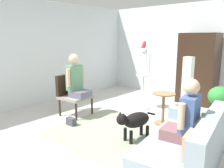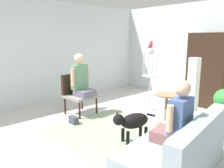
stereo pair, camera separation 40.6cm
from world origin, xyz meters
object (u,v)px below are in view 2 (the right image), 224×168
person_on_couch (177,119)px  bird_cage_stand (150,82)px  dog (132,121)px  person_on_armchair (81,78)px  parrot (151,45)px  armoire_cabinet (209,70)px  handbag (74,120)px  round_end_table (166,107)px  armchair (77,91)px  couch (178,153)px  column_lamp (193,90)px

person_on_couch → bird_cage_stand: 2.70m
bird_cage_stand → dog: bearing=-60.1°
person_on_armchair → parrot: 1.78m
person_on_armchair → armoire_cabinet: 3.17m
handbag → round_end_table: bearing=44.1°
armchair → handbag: size_ratio=4.35×
couch → dog: 1.07m
person_on_armchair → parrot: (0.79, 1.42, 0.72)m
dog → column_lamp: (0.17, 1.62, 0.30)m
dog → round_end_table: bearing=91.1°
round_end_table → dog: round_end_table is taller
dog → handbag: size_ratio=4.00×
armchair → dog: size_ratio=1.09×
parrot → bird_cage_stand: bearing=-0.0°
armoire_cabinet → handbag: bearing=-110.7°
person_on_armchair → round_end_table: bearing=25.5°
couch → bird_cage_stand: 2.72m
person_on_armchair → armoire_cabinet: bearing=59.8°
person_on_armchair → armoire_cabinet: (1.59, 2.74, 0.09)m
couch → column_lamp: 2.11m
handbag → person_on_couch: bearing=-0.4°
dog → armoire_cabinet: armoire_cabinet is taller
couch → armoire_cabinet: size_ratio=0.95×
couch → bird_cage_stand: bearing=136.2°
person_on_couch → handbag: person_on_couch is taller
column_lamp → armchair: bearing=-144.3°
round_end_table → parrot: size_ratio=3.77×
bird_cage_stand → handbag: (-0.42, -1.88, -0.60)m
round_end_table → column_lamp: column_lamp is taller
person_on_couch → bird_cage_stand: bearing=135.3°
round_end_table → column_lamp: bearing=73.4°
person_on_couch → round_end_table: 1.69m
bird_cage_stand → armoire_cabinet: (0.79, 1.32, 0.23)m
armchair → person_on_couch: 2.91m
person_on_couch → round_end_table: (-1.02, 1.29, -0.37)m
column_lamp → armoire_cabinet: 1.35m
round_end_table → handbag: size_ratio=3.10×
handbag → armoire_cabinet: bearing=69.3°
dog → person_on_armchair: bearing=174.2°
armchair → bird_cage_stand: 1.73m
couch → parrot: parrot is taller
parrot → person_on_couch: bearing=-44.6°
dog → column_lamp: size_ratio=0.63×
column_lamp → handbag: 2.50m
bird_cage_stand → column_lamp: bird_cage_stand is taller
parrot → handbag: 2.42m
armchair → person_on_couch: bearing=-9.2°
couch → armchair: bearing=171.5°
handbag → column_lamp: bearing=51.8°
round_end_table → column_lamp: (0.19, 0.64, 0.28)m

